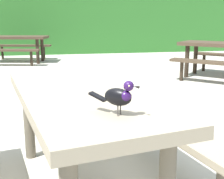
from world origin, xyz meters
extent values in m
plane|color=beige|center=(0.00, 0.00, 0.00)|extent=(60.00, 60.00, 0.00)
cube|color=#2D6B28|center=(0.00, 9.51, 1.04)|extent=(28.00, 1.98, 2.08)
cube|color=gray|center=(-0.21, -0.27, 0.70)|extent=(1.09, 1.91, 0.07)
cylinder|color=#635B4C|center=(-0.60, 0.37, 0.33)|extent=(0.09, 0.09, 0.67)
cylinder|color=#635B4C|center=(-0.08, 0.47, 0.33)|extent=(0.09, 0.09, 0.67)
cube|color=gray|center=(0.48, -0.13, 0.41)|extent=(0.60, 1.73, 0.05)
cylinder|color=#635B4C|center=(0.36, 0.50, 0.20)|extent=(0.07, 0.07, 0.39)
ellipsoid|color=black|center=(-0.07, -0.83, 0.84)|extent=(0.16, 0.15, 0.09)
ellipsoid|color=#2D144C|center=(-0.04, -0.86, 0.84)|extent=(0.09, 0.09, 0.06)
sphere|color=#2D144C|center=(-0.02, -0.87, 0.90)|extent=(0.05, 0.05, 0.05)
sphere|color=#EAE08C|center=(0.00, -0.87, 0.90)|extent=(0.01, 0.01, 0.01)
sphere|color=#EAE08C|center=(-0.03, -0.90, 0.90)|extent=(0.01, 0.01, 0.01)
cone|color=black|center=(0.01, -0.90, 0.90)|extent=(0.03, 0.03, 0.02)
cube|color=black|center=(-0.16, -0.75, 0.82)|extent=(0.10, 0.09, 0.04)
cylinder|color=#47423D|center=(-0.05, -0.83, 0.77)|extent=(0.01, 0.01, 0.05)
cylinder|color=#47423D|center=(-0.07, -0.85, 0.77)|extent=(0.01, 0.01, 0.05)
cube|color=#473828|center=(-1.34, 6.82, 0.70)|extent=(1.92, 1.13, 0.07)
cylinder|color=#2E241A|center=(-0.72, 6.41, 0.33)|extent=(0.09, 0.09, 0.67)
cylinder|color=#2E241A|center=(-0.60, 6.93, 0.33)|extent=(0.09, 0.09, 0.67)
cube|color=#473828|center=(-1.49, 6.14, 0.41)|extent=(1.73, 0.64, 0.05)
cylinder|color=#2E241A|center=(-0.87, 6.00, 0.20)|extent=(0.07, 0.07, 0.39)
cube|color=#473828|center=(-1.19, 7.50, 0.41)|extent=(1.73, 0.64, 0.05)
cylinder|color=#2E241A|center=(-0.56, 7.37, 0.20)|extent=(0.07, 0.07, 0.39)
cylinder|color=#2E241A|center=(-1.82, 7.64, 0.20)|extent=(0.07, 0.07, 0.39)
cylinder|color=#2E241A|center=(2.44, 3.73, 0.33)|extent=(0.09, 0.09, 0.67)
cylinder|color=#2E241A|center=(2.82, 4.10, 0.33)|extent=(0.09, 0.09, 0.67)
cube|color=#473828|center=(2.63, 2.92, 0.41)|extent=(1.40, 1.41, 0.05)
cylinder|color=#2E241A|center=(2.17, 3.38, 0.20)|extent=(0.07, 0.07, 0.39)
cylinder|color=#2E241A|center=(3.17, 4.36, 0.20)|extent=(0.07, 0.07, 0.39)
camera|label=1|loc=(-0.40, -2.30, 1.22)|focal=49.48mm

